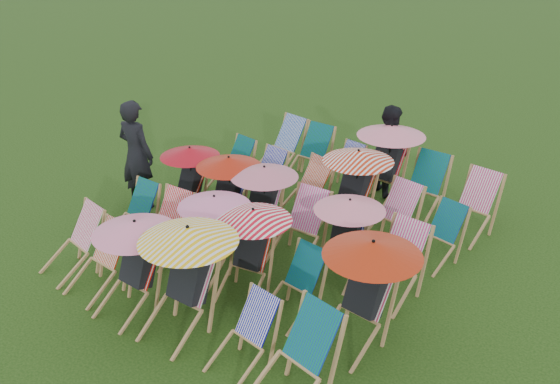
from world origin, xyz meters
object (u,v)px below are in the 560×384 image
Objects in this scene: deckchair_0 at (72,242)px; person_rear at (389,149)px; deckchair_29 at (471,206)px; person_left at (136,155)px; deckchair_5 at (293,360)px.

deckchair_0 is 0.57× the size of person_rear.
deckchair_29 is 1.90m from person_rear.
person_left is (-0.90, 1.92, 0.48)m from deckchair_0.
deckchair_5 is 0.63× the size of person_rear.
deckchair_0 is 0.91× the size of deckchair_5.
deckchair_0 is 2.17m from person_left.
deckchair_5 is at bearing 143.89° from person_rear.
deckchair_29 is at bearing -163.34° from person_rear.
deckchair_29 is 0.52× the size of person_left.
person_left is at bearing 166.24° from deckchair_5.
person_rear is (2.08, 5.08, 0.34)m from deckchair_0.
deckchair_5 reaches higher than deckchair_29.
deckchair_0 is at bearing -172.14° from deckchair_5.
person_rear reaches higher than deckchair_5.
deckchair_0 is at bearing 109.27° from person_left.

